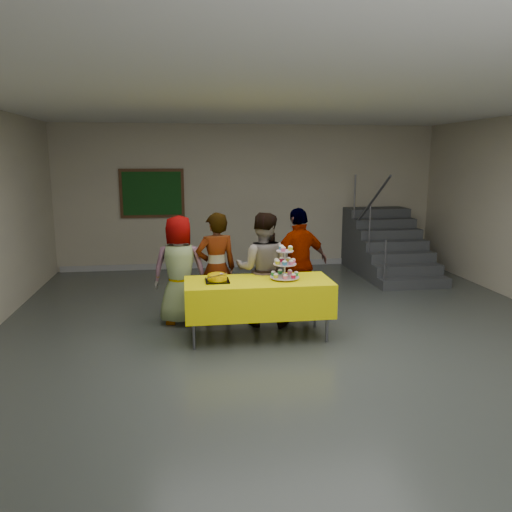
{
  "coord_description": "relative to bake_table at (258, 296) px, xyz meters",
  "views": [
    {
      "loc": [
        -1.39,
        -5.5,
        2.31
      ],
      "look_at": [
        -0.47,
        0.84,
        1.05
      ],
      "focal_mm": 35.0,
      "sensor_mm": 36.0,
      "label": 1
    }
  ],
  "objects": [
    {
      "name": "staircase",
      "position": [
        3.17,
        3.48,
        -0.07
      ],
      "size": [
        1.3,
        2.4,
        2.04
      ],
      "color": "#424447",
      "rests_on": "ground"
    },
    {
      "name": "schoolchild_b",
      "position": [
        -0.49,
        0.68,
        0.23
      ],
      "size": [
        0.64,
        0.48,
        1.58
      ],
      "primitive_type": "imported",
      "rotation": [
        0.0,
        0.0,
        3.33
      ],
      "color": "slate",
      "rests_on": "ground"
    },
    {
      "name": "room_shell",
      "position": [
        0.47,
        -0.62,
        1.57
      ],
      "size": [
        10.0,
        10.04,
        3.02
      ],
      "color": "#4C514C",
      "rests_on": "ground"
    },
    {
      "name": "noticeboard",
      "position": [
        -1.55,
        4.32,
        1.04
      ],
      "size": [
        1.3,
        0.05,
        1.0
      ],
      "color": "#472B16",
      "rests_on": "ground"
    },
    {
      "name": "bear_cake",
      "position": [
        -0.52,
        0.02,
        0.27
      ],
      "size": [
        0.32,
        0.36,
        0.12
      ],
      "color": "black",
      "rests_on": "bake_table"
    },
    {
      "name": "cupcake_stand",
      "position": [
        0.35,
        0.02,
        0.38
      ],
      "size": [
        0.38,
        0.38,
        0.44
      ],
      "color": "silver",
      "rests_on": "bake_table"
    },
    {
      "name": "schoolchild_a",
      "position": [
        -1.0,
        0.75,
        0.21
      ],
      "size": [
        0.81,
        0.58,
        1.54
      ],
      "primitive_type": "imported",
      "rotation": [
        0.0,
        0.0,
        3.01
      ],
      "color": "slate",
      "rests_on": "ground"
    },
    {
      "name": "schoolchild_d",
      "position": [
        0.71,
        0.76,
        0.25
      ],
      "size": [
        1.03,
        0.7,
        1.62
      ],
      "primitive_type": "imported",
      "rotation": [
        0.0,
        0.0,
        3.49
      ],
      "color": "slate",
      "rests_on": "ground"
    },
    {
      "name": "schoolchild_c",
      "position": [
        0.14,
        0.52,
        0.24
      ],
      "size": [
        0.9,
        0.78,
        1.59
      ],
      "primitive_type": "imported",
      "rotation": [
        0.0,
        0.0,
        2.87
      ],
      "color": "slate",
      "rests_on": "ground"
    },
    {
      "name": "bake_table",
      "position": [
        0.0,
        0.0,
        0.0
      ],
      "size": [
        1.88,
        0.78,
        0.77
      ],
      "color": "#595960",
      "rests_on": "ground"
    }
  ]
}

